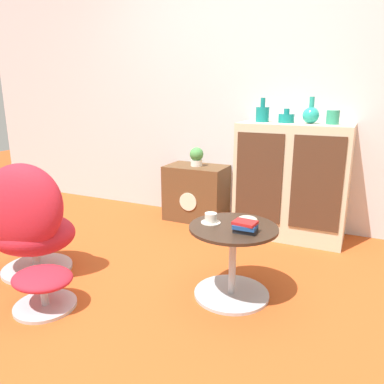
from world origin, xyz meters
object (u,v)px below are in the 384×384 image
Objects in this scene: tv_console at (196,193)px; vase_rightmost at (333,117)px; vase_leftmost at (262,114)px; vase_inner_left at (286,118)px; coffee_table at (232,259)px; book_stack at (245,227)px; sideboard at (292,181)px; teacup at (211,219)px; potted_plant at (197,156)px; ottoman at (43,284)px; vase_inner_right at (311,115)px; bowl at (247,219)px; egg_chair at (28,222)px.

vase_rightmost is at bearing -2.05° from tv_console.
vase_inner_left is (0.21, -0.00, -0.03)m from vase_leftmost.
book_stack is (0.09, -0.06, 0.25)m from coffee_table.
teacup is (-0.26, -1.20, -0.01)m from sideboard.
tv_console reaches higher than coffee_table.
potted_plant is at bearing 23.17° from tv_console.
tv_console is 1.85m from ottoman.
vase_inner_right is 1.72× the size of bowl.
vase_inner_right reaches higher than teacup.
vase_leftmost reaches higher than coffee_table.
vase_inner_left is at bearing 61.20° from ottoman.
coffee_table is at bearing -81.78° from vase_leftmost.
potted_plant is at bearing 85.51° from ottoman.
sideboard is at bearing 45.69° from egg_chair.
ottoman is 2.99× the size of bowl.
vase_inner_left is at bearing 91.01° from bowl.
coffee_table is 1.43m from vase_inner_left.
egg_chair is 6.79× the size of teacup.
bowl is at bearing -107.66° from vase_rightmost.
vase_leftmost is at bearing 91.23° from teacup.
ottoman is at bearing -118.80° from vase_inner_left.
vase_inner_right is (0.11, 0.00, 0.57)m from sideboard.
vase_rightmost is at bearing 65.53° from teacup.
sideboard is 8.24× the size of teacup.
vase_inner_right reaches higher than sideboard.
sideboard reaches higher than ottoman.
vase_inner_right reaches higher than vase_inner_left.
vase_leftmost is at bearing 51.91° from egg_chair.
book_stack is (-0.02, -1.26, -0.00)m from sideboard.
vase_rightmost reaches higher than teacup.
vase_inner_left is 1.33m from teacup.
vase_inner_left is at bearing -2.94° from tv_console.
vase_inner_left is (0.85, -0.04, 0.76)m from tv_console.
vase_leftmost reaches higher than book_stack.
coffee_table is at bearing 0.10° from teacup.
egg_chair is 2.30m from vase_inner_right.
vase_leftmost reaches higher than tv_console.
ottoman is at bearing -123.38° from vase_inner_right.
ottoman is 2.04× the size of potted_plant.
egg_chair is at bearing -165.29° from teacup.
coffee_table is 2.51× the size of vase_inner_right.
ottoman is at bearing -152.75° from book_stack.
bowl is (1.42, 0.43, 0.10)m from egg_chair.
teacup is (1.22, 0.32, 0.11)m from egg_chair.
teacup is (0.67, -1.24, -0.15)m from potted_plant.
potted_plant reaches higher than tv_console.
tv_console is 2.74× the size of vase_inner_right.
sideboard is 5.46× the size of potted_plant.
coffee_table is at bearing -100.80° from vase_inner_right.
vase_rightmost reaches higher than potted_plant.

